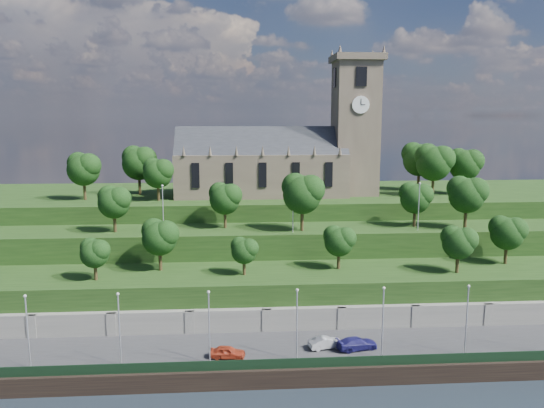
{
  "coord_description": "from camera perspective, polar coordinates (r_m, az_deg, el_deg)",
  "views": [
    {
      "loc": [
        -8.74,
        -54.73,
        30.01
      ],
      "look_at": [
        -2.99,
        30.0,
        15.84
      ],
      "focal_mm": 35.0,
      "sensor_mm": 36.0,
      "label": 1
    }
  ],
  "objects": [
    {
      "name": "retaining_wall",
      "position": [
        72.68,
        3.4,
        -12.79
      ],
      "size": [
        160.0,
        2.1,
        5.0
      ],
      "color": "slate",
      "rests_on": "ground"
    },
    {
      "name": "car_right",
      "position": [
        67.25,
        9.12,
        -14.58
      ],
      "size": [
        5.4,
        3.11,
        1.47
      ],
      "primitive_type": "imported",
      "rotation": [
        0.0,
        0.0,
        1.79
      ],
      "color": "navy",
      "rests_on": "promenade"
    },
    {
      "name": "trees_lower",
      "position": [
        76.16,
        5.33,
        -3.78
      ],
      "size": [
        64.35,
        8.78,
        7.53
      ],
      "color": "#312513",
      "rests_on": "embankment_lower"
    },
    {
      "name": "quay_wall",
      "position": [
        62.47,
        4.85,
        -18.13
      ],
      "size": [
        160.0,
        0.5,
        2.2
      ],
      "primitive_type": "cube",
      "color": "black",
      "rests_on": "ground"
    },
    {
      "name": "church",
      "position": [
        101.44,
        1.53,
        5.23
      ],
      "size": [
        38.6,
        12.35,
        27.6
      ],
      "color": "brown",
      "rests_on": "hilltop"
    },
    {
      "name": "trees_upper",
      "position": [
        84.63,
        5.1,
        0.97
      ],
      "size": [
        61.81,
        8.56,
        9.15
      ],
      "color": "#312513",
      "rests_on": "embankment_upper"
    },
    {
      "name": "promenade",
      "position": [
        67.87,
        4.05,
        -15.86
      ],
      "size": [
        160.0,
        12.0,
        2.0
      ],
      "primitive_type": "cube",
      "color": "#2D2D30",
      "rests_on": "ground"
    },
    {
      "name": "lamp_posts_promenade",
      "position": [
        62.06,
        2.7,
        -12.33
      ],
      "size": [
        60.36,
        0.36,
        8.69
      ],
      "color": "#B2B2B7",
      "rests_on": "promenade"
    },
    {
      "name": "hilltop",
      "position": [
        107.48,
        0.87,
        -2.62
      ],
      "size": [
        160.0,
        32.0,
        15.0
      ],
      "primitive_type": "cube",
      "color": "#1A3612",
      "rests_on": "ground"
    },
    {
      "name": "ground",
      "position": [
        63.03,
        4.83,
        -19.0
      ],
      "size": [
        320.0,
        320.0,
        0.0
      ],
      "primitive_type": "plane",
      "color": "black",
      "rests_on": "ground"
    },
    {
      "name": "car_left",
      "position": [
        64.55,
        -4.8,
        -15.59
      ],
      "size": [
        4.31,
        2.13,
        1.41
      ],
      "primitive_type": "imported",
      "rotation": [
        0.0,
        0.0,
        1.46
      ],
      "color": "#A6331B",
      "rests_on": "promenade"
    },
    {
      "name": "trees_hilltop",
      "position": [
        100.92,
        3.85,
        4.47
      ],
      "size": [
        77.64,
        15.84,
        9.77
      ],
      "color": "#312513",
      "rests_on": "hilltop"
    },
    {
      "name": "embankment_upper",
      "position": [
        87.54,
        2.01,
        -6.45
      ],
      "size": [
        160.0,
        10.0,
        12.0
      ],
      "primitive_type": "cube",
      "color": "#1A3612",
      "rests_on": "ground"
    },
    {
      "name": "fence",
      "position": [
        62.36,
        4.78,
        -16.64
      ],
      "size": [
        160.0,
        0.1,
        1.2
      ],
      "primitive_type": "cube",
      "color": "black",
      "rests_on": "promenade"
    },
    {
      "name": "embankment_lower",
      "position": [
        77.73,
        2.85,
        -10.09
      ],
      "size": [
        160.0,
        12.0,
        8.0
      ],
      "primitive_type": "cube",
      "color": "#1A3612",
      "rests_on": "ground"
    },
    {
      "name": "car_middle",
      "position": [
        67.05,
        5.81,
        -14.62
      ],
      "size": [
        4.47,
        2.42,
        1.4
      ],
      "primitive_type": "imported",
      "rotation": [
        0.0,
        0.0,
        1.8
      ],
      "color": "#9C9BA0",
      "rests_on": "promenade"
    },
    {
      "name": "lamp_posts_upper",
      "position": [
        82.33,
        2.27,
        -0.02
      ],
      "size": [
        40.36,
        0.36,
        7.69
      ],
      "color": "#B2B2B7",
      "rests_on": "embankment_upper"
    }
  ]
}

